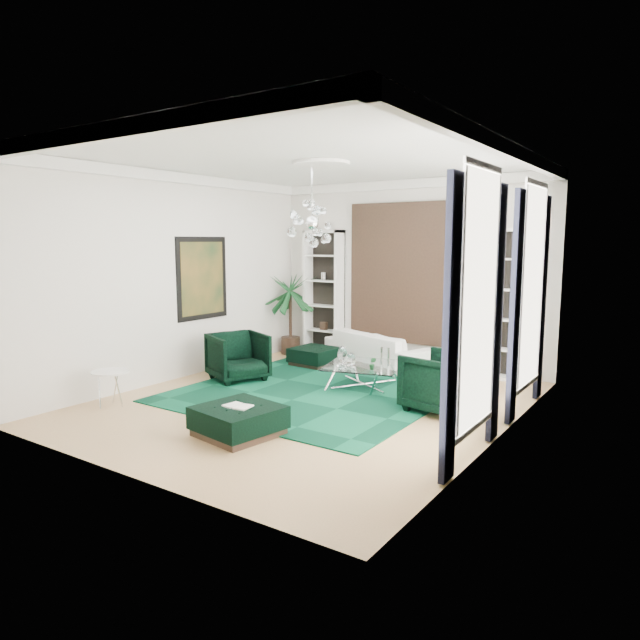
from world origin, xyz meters
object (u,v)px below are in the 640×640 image
Objects in this scene: sofa at (380,349)px; side_table at (111,389)px; ottoman_side at (314,357)px; armchair_right at (441,382)px; coffee_table at (364,377)px; palm at (290,303)px; armchair_left at (238,357)px; ottoman_front at (238,421)px.

side_table is (-2.15, -4.84, -0.08)m from sofa.
armchair_right is at bearing -24.78° from ottoman_side.
palm reaches higher than coffee_table.
coffee_table is (0.61, -1.71, -0.15)m from sofa.
armchair_left reaches higher than sofa.
ottoman_side is 0.84× the size of ottoman_front.
ottoman_front is 5.62m from palm.
sofa is at bearing 66.07° from side_table.
ottoman_side is at bearing 10.30° from armchair_left.
side_table is (-2.56, -0.11, 0.08)m from ottoman_front.
side_table is (-0.51, -2.37, -0.17)m from armchair_left.
side_table is at bearing -177.56° from ottoman_front.
armchair_right reaches higher than ottoman_side.
sofa is 3.15m from armchair_right.
armchair_right is 1.20× the size of ottoman_side.
coffee_table is at bearing -31.21° from palm.
ottoman_side is (-1.79, 1.07, -0.03)m from coffee_table.
coffee_table is 4.17m from side_table.
armchair_right reaches higher than sofa.
armchair_left is 2.43m from side_table.
sofa is 4.76m from ottoman_front.
ottoman_side is at bearing -105.13° from armchair_right.
ottoman_front is 0.42× the size of palm.
armchair_right is at bearing 54.01° from ottoman_front.
side_table reaches higher than ottoman_front.
armchair_right reaches higher than armchair_left.
side_table is at bearing 85.31° from sofa.
armchair_left is at bearing 132.17° from ottoman_front.
armchair_left is at bearing 75.67° from sofa.
sofa is 2.98× the size of ottoman_side.
sofa is 1.82m from coffee_table.
armchair_left is 1.70× the size of side_table.
armchair_right is (2.24, -2.22, 0.09)m from sofa.
armchair_right is 0.80× the size of coffee_table.
palm is (-0.70, 2.54, 0.73)m from armchair_left.
ottoman_side is 4.32m from side_table.
sofa reaches higher than coffee_table.
armchair_right is 3.78m from ottoman_side.
armchair_left is 3.06m from ottoman_front.
palm is (-4.57, 2.29, 0.72)m from armchair_right.
armchair_left is 0.99× the size of ottoman_front.
palm is (-2.94, 1.78, 0.96)m from coffee_table.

